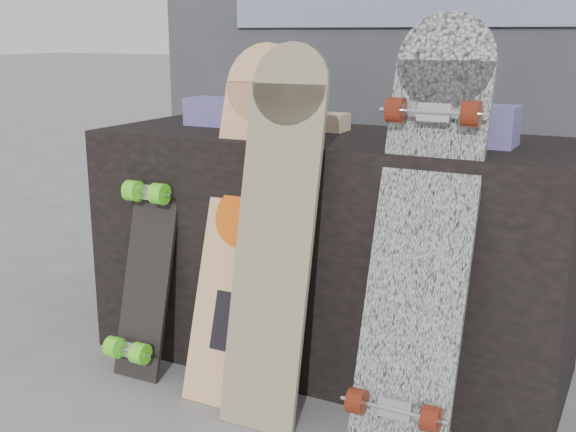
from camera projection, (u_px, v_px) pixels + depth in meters
The scene contains 10 objects.
ground at pixel (261, 421), 2.16m from camera, with size 60.00×60.00×0.00m, color slate.
vendor_table at pixel (330, 250), 2.49m from camera, with size 1.60×0.60×0.80m, color black.
booth at pixel (414, 39), 3.05m from camera, with size 2.40×0.22×2.20m.
merch_box_purple at pixel (213, 111), 2.63m from camera, with size 0.18×0.12×0.10m, color #463C7B.
merch_box_small at pixel (493, 126), 2.13m from camera, with size 0.14×0.14×0.12m, color #463C7B.
merch_box_flat at pixel (316, 121), 2.50m from camera, with size 0.22×0.10×0.06m, color #D1B78C.
longboard_geisha at pixel (244, 213), 2.26m from camera, with size 0.26×0.36×1.10m.
longboard_celtic at pixel (276, 225), 2.09m from camera, with size 0.24×0.27×1.11m.
longboard_cascadia at pixel (423, 226), 1.95m from camera, with size 0.28×0.43×1.19m.
skateboard_dark at pixel (146, 257), 2.41m from camera, with size 0.18×0.29×0.79m.
Camera 1 is at (0.96, -1.69, 1.13)m, focal length 45.00 mm.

